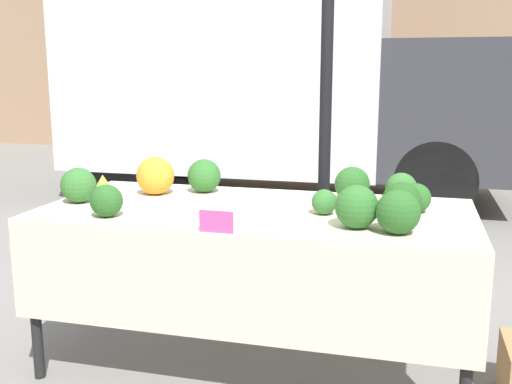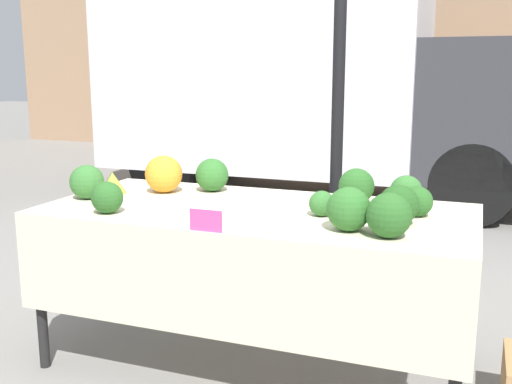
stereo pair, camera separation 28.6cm
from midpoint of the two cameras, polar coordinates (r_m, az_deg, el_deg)
name	(u,v)px [view 1 (the left image)]	position (r m, az deg, el deg)	size (l,w,h in m)	color
ground_plane	(256,361)	(3.16, -2.70, -15.82)	(40.00, 40.00, 0.00)	gray
tent_pole	(326,89)	(3.46, 4.32, 9.77)	(0.07, 0.07, 2.69)	black
parked_truck	(275,89)	(6.96, 0.59, 9.78)	(4.91, 2.02, 2.28)	silver
market_table	(252,229)	(2.84, -3.23, -3.59)	(2.05, 0.96, 0.80)	beige
orange_cauliflower	(155,176)	(3.25, -12.07, 1.50)	(0.20, 0.20, 0.20)	orange
romanesco_head	(103,186)	(3.27, -16.82, 0.56)	(0.15, 0.15, 0.12)	#93B238
broccoli_head_0	(78,185)	(3.15, -19.08, 0.59)	(0.18, 0.18, 0.18)	#336B2D
broccoli_head_1	(416,198)	(2.84, 12.25, -0.60)	(0.14, 0.14, 0.14)	#285B23
broccoli_head_2	(357,207)	(2.51, 6.38, -1.46)	(0.18, 0.18, 0.18)	#2D6628
broccoli_head_3	(204,176)	(3.26, -7.47, 1.51)	(0.18, 0.18, 0.18)	#2D6628
broccoli_head_4	(324,202)	(2.74, 3.57, -0.99)	(0.12, 0.12, 0.12)	#336B2D
broccoli_head_5	(398,212)	(2.45, 10.16, -1.93)	(0.18, 0.18, 0.18)	#285B23
broccoli_head_6	(401,201)	(2.67, 10.74, -0.93)	(0.17, 0.17, 0.17)	#23511E
broccoli_head_7	(106,201)	(2.81, -16.92, -0.84)	(0.15, 0.15, 0.15)	#285B23
broccoli_head_8	(401,188)	(3.01, 11.05, 0.32)	(0.16, 0.16, 0.16)	#336B2D
broccoli_head_9	(352,184)	(3.02, 6.49, 0.71)	(0.18, 0.18, 0.18)	#285B23
price_sign	(216,222)	(2.45, -7.16, -2.88)	(0.15, 0.01, 0.09)	#EF4793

